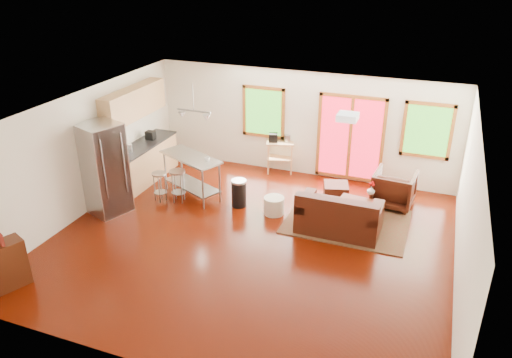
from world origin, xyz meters
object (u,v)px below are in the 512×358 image
(coffee_table, at_px, (360,205))
(loveseat, at_px, (339,217))
(armchair, at_px, (394,187))
(island, at_px, (191,169))
(rug, at_px, (347,222))
(refrigerator, at_px, (104,169))
(kitchen_cart, at_px, (279,146))
(ottoman, at_px, (336,191))

(coffee_table, bearing_deg, loveseat, -112.68)
(armchair, relative_size, island, 0.53)
(rug, height_order, refrigerator, refrigerator)
(loveseat, bearing_deg, rug, 78.02)
(kitchen_cart, bearing_deg, ottoman, -29.76)
(loveseat, relative_size, refrigerator, 0.83)
(loveseat, bearing_deg, island, 173.65)
(ottoman, distance_m, island, 3.32)
(coffee_table, height_order, armchair, armchair)
(loveseat, bearing_deg, coffee_table, 67.91)
(ottoman, distance_m, kitchen_cart, 2.02)
(rug, xyz_separation_m, armchair, (0.79, 1.13, 0.43))
(rug, distance_m, refrigerator, 5.22)
(kitchen_cart, bearing_deg, rug, -42.30)
(rug, relative_size, refrigerator, 1.25)
(refrigerator, xyz_separation_m, island, (1.37, 1.29, -0.31))
(rug, relative_size, ottoman, 4.61)
(ottoman, bearing_deg, armchair, 6.33)
(island, bearing_deg, rug, 0.35)
(rug, bearing_deg, island, -179.65)
(refrigerator, height_order, kitchen_cart, refrigerator)
(coffee_table, distance_m, refrigerator, 5.44)
(rug, relative_size, kitchen_cart, 2.39)
(refrigerator, bearing_deg, ottoman, 47.21)
(armchair, height_order, island, island)
(armchair, bearing_deg, ottoman, 11.53)
(coffee_table, xyz_separation_m, kitchen_cart, (-2.36, 1.68, 0.39))
(island, xyz_separation_m, kitchen_cart, (1.44, 1.98, 0.03))
(refrigerator, bearing_deg, kitchen_cart, 69.43)
(coffee_table, bearing_deg, refrigerator, -162.94)
(armchair, distance_m, refrigerator, 6.27)
(kitchen_cart, bearing_deg, armchair, -15.72)
(coffee_table, bearing_deg, kitchen_cart, 144.48)
(refrigerator, relative_size, island, 1.19)
(coffee_table, relative_size, ottoman, 1.83)
(ottoman, height_order, island, island)
(armchair, xyz_separation_m, ottoman, (-1.25, -0.14, -0.26))
(loveseat, height_order, coffee_table, loveseat)
(rug, bearing_deg, loveseat, -102.57)
(island, bearing_deg, coffee_table, 4.51)
(refrigerator, distance_m, kitchen_cart, 4.32)
(loveseat, height_order, armchair, armchair)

